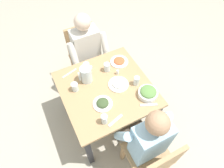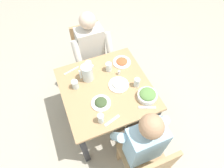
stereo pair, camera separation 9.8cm
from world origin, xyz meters
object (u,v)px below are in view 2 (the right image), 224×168
plate_rice_curry (122,62)px  plate_dolmas (101,103)px  diner_far (139,137)px  diner_near (93,54)px  water_glass_far_left (75,84)px  salt_shaker (119,73)px  dining_table (106,93)px  chair_near (89,52)px  water_glass_near_left (109,67)px  water_glass_by_pitcher (89,65)px  plate_yoghurt (119,84)px  water_glass_center (137,82)px  chair_far (147,163)px  water_pitcher (87,73)px  salad_bowl (147,95)px  water_glass_near_right (101,118)px

plate_rice_curry → plate_dolmas: bearing=45.7°
diner_far → plate_rice_curry: (-0.20, -0.85, 0.09)m
diner_near → water_glass_far_left: (0.35, 0.47, 0.12)m
plate_dolmas → salt_shaker: bearing=-138.6°
dining_table → salt_shaker: bearing=-149.8°
chair_near → plate_dolmas: (0.17, 0.96, 0.24)m
water_glass_near_left → water_glass_by_pitcher: water_glass_near_left is taller
plate_yoghurt → water_glass_center: (-0.17, 0.07, 0.03)m
chair_far → water_glass_center: (-0.21, -0.70, 0.27)m
chair_near → water_glass_center: (-0.25, 0.89, 0.27)m
plate_dolmas → water_glass_far_left: water_glass_far_left is taller
water_glass_center → plate_dolmas: bearing=8.9°
diner_far → plate_yoghurt: 0.58m
chair_near → plate_dolmas: chair_near is taller
dining_table → diner_far: 0.60m
chair_near → plate_rice_curry: (-0.24, 0.53, 0.24)m
dining_table → plate_yoghurt: plate_yoghurt is taller
dining_table → water_pitcher: (0.14, -0.19, 0.21)m
water_pitcher → water_glass_by_pitcher: 0.16m
chair_near → salad_bowl: (-0.28, 1.07, 0.26)m
chair_far → salad_bowl: chair_far is taller
chair_far → diner_near: size_ratio=0.74×
diner_near → chair_far: bearing=91.9°
diner_near → water_glass_far_left: bearing=53.5°
chair_near → water_pitcher: size_ratio=4.50×
water_glass_center → plate_yoghurt: bearing=-22.9°
water_glass_near_right → dining_table: bearing=-118.1°
water_pitcher → water_glass_near_right: bearing=85.1°
plate_dolmas → chair_near: bearing=-100.0°
water_pitcher → water_glass_far_left: 0.17m
plate_dolmas → water_glass_near_left: size_ratio=1.90×
plate_dolmas → plate_yoghurt: (-0.25, -0.14, -0.00)m
salad_bowl → plate_rice_curry: salad_bowl is taller
dining_table → water_glass_center: 0.36m
plate_yoghurt → water_glass_center: 0.19m
dining_table → water_pitcher: size_ratio=4.85×
diner_near → water_glass_far_left: diner_near is taller
water_glass_far_left → plate_yoghurt: bearing=161.1°
chair_near → plate_yoghurt: bearing=95.6°
chair_near → diner_far: diner_far is taller
plate_rice_curry → water_glass_by_pitcher: (0.38, -0.07, 0.03)m
salad_bowl → plate_yoghurt: size_ratio=0.93×
dining_table → water_pitcher: water_pitcher is taller
water_glass_by_pitcher → water_glass_far_left: bearing=43.5°
water_glass_center → salt_shaker: bearing=-62.3°
plate_yoghurt → salad_bowl: bearing=129.4°
water_glass_center → salad_bowl: bearing=100.1°
diner_far → water_glass_near_left: size_ratio=11.16×
water_glass_near_left → salt_shaker: (-0.08, 0.10, -0.02)m
water_pitcher → salt_shaker: (-0.33, 0.07, -0.07)m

